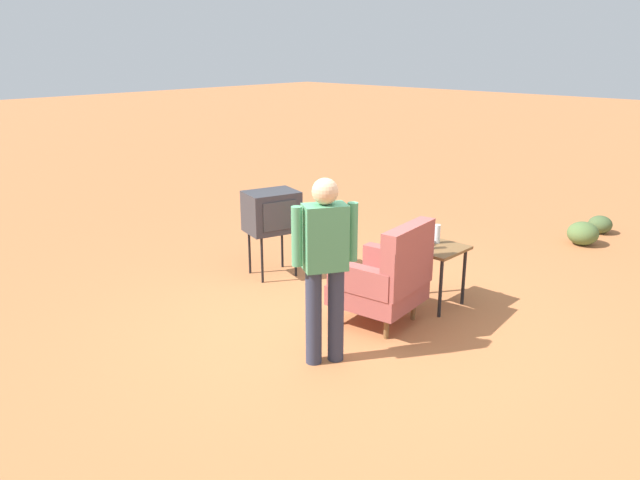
% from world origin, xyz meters
% --- Properties ---
extents(ground_plane, '(60.00, 60.00, 0.00)m').
position_xyz_m(ground_plane, '(0.00, 0.00, 0.00)').
color(ground_plane, '#B76B3D').
extents(armchair, '(0.86, 0.86, 1.06)m').
position_xyz_m(armchair, '(-0.31, 0.17, 0.50)').
color(armchair, brown).
rests_on(armchair, ground).
extents(side_table, '(0.56, 0.56, 0.65)m').
position_xyz_m(side_table, '(-1.04, 0.24, 0.56)').
color(side_table, black).
rests_on(side_table, ground).
extents(tv_on_stand, '(0.70, 0.59, 1.03)m').
position_xyz_m(tv_on_stand, '(-0.49, -1.68, 0.78)').
color(tv_on_stand, black).
rests_on(tv_on_stand, ground).
extents(person_standing, '(0.50, 0.37, 1.64)m').
position_xyz_m(person_standing, '(0.66, 0.23, 0.94)').
color(person_standing, '#2D3347').
rests_on(person_standing, ground).
extents(bottle_tall_amber, '(0.07, 0.07, 0.30)m').
position_xyz_m(bottle_tall_amber, '(-0.84, 0.16, 0.80)').
color(bottle_tall_amber, brown).
rests_on(bottle_tall_amber, side_table).
extents(bottle_short_clear, '(0.06, 0.06, 0.20)m').
position_xyz_m(bottle_short_clear, '(-1.16, 0.17, 0.75)').
color(bottle_short_clear, silver).
rests_on(bottle_short_clear, side_table).
extents(soda_can_red, '(0.07, 0.07, 0.12)m').
position_xyz_m(soda_can_red, '(-0.96, 0.13, 0.72)').
color(soda_can_red, red).
rests_on(soda_can_red, side_table).
extents(flower_vase, '(0.15, 0.10, 0.27)m').
position_xyz_m(flower_vase, '(-0.89, 0.04, 0.80)').
color(flower_vase, silver).
rests_on(flower_vase, side_table).
extents(shrub_near, '(0.34, 0.34, 0.26)m').
position_xyz_m(shrub_near, '(-4.98, 0.55, 0.13)').
color(shrub_near, '#475B33').
rests_on(shrub_near, ground).
extents(shrub_mid, '(0.42, 0.42, 0.32)m').
position_xyz_m(shrub_mid, '(-4.24, 0.58, 0.16)').
color(shrub_mid, '#516B38').
rests_on(shrub_mid, ground).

